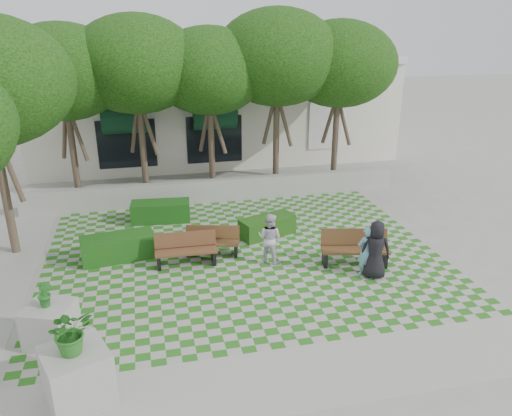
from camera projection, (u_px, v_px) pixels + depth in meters
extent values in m
plane|color=gray|center=(251.00, 272.00, 14.63)|extent=(90.00, 90.00, 0.00)
plane|color=#2B721E|center=(244.00, 257.00, 15.54)|extent=(12.00, 12.00, 0.00)
cube|color=#9E9B93|center=(300.00, 377.00, 10.36)|extent=(16.00, 2.00, 0.01)
cube|color=#9E9B93|center=(218.00, 190.00, 20.11)|extent=(15.00, 0.36, 0.90)
cube|color=#4E331B|center=(355.00, 250.00, 14.87)|extent=(2.08, 1.04, 0.07)
cube|color=#4E331B|center=(354.00, 237.00, 15.03)|extent=(1.97, 0.59, 0.50)
cube|color=black|center=(325.00, 257.00, 14.96)|extent=(0.23, 0.56, 0.49)
cube|color=black|center=(384.00, 257.00, 14.96)|extent=(0.23, 0.56, 0.49)
cube|color=brown|center=(212.00, 242.00, 15.54)|extent=(1.76, 0.92, 0.06)
cube|color=brown|center=(213.00, 232.00, 15.68)|extent=(1.66, 0.54, 0.42)
cube|color=black|center=(189.00, 248.00, 15.64)|extent=(0.21, 0.48, 0.41)
cube|color=black|center=(236.00, 249.00, 15.60)|extent=(0.21, 0.48, 0.41)
cube|color=#57341E|center=(186.00, 251.00, 14.87)|extent=(1.86, 0.62, 0.06)
cube|color=#57341E|center=(185.00, 239.00, 15.01)|extent=(1.85, 0.19, 0.46)
cube|color=black|center=(159.00, 261.00, 14.81)|extent=(0.12, 0.52, 0.45)
cube|color=black|center=(214.00, 256.00, 15.10)|extent=(0.12, 0.52, 0.45)
cube|color=#1C4713|center=(267.00, 226.00, 16.95)|extent=(2.04, 1.35, 0.66)
cube|color=#164913|center=(161.00, 211.00, 18.15)|extent=(2.16, 1.03, 0.73)
cube|color=#164713|center=(118.00, 247.00, 15.29)|extent=(2.29, 1.19, 0.76)
cube|color=#9E9B93|center=(78.00, 376.00, 9.54)|extent=(1.48, 1.48, 1.14)
imported|color=#296F22|center=(70.00, 331.00, 9.17)|extent=(1.00, 0.94, 0.89)
cube|color=#9E9B93|center=(51.00, 325.00, 11.28)|extent=(1.25, 1.25, 0.97)
imported|color=#287926|center=(45.00, 294.00, 10.99)|extent=(0.43, 0.39, 0.64)
imported|color=#6EABCA|center=(366.00, 251.00, 14.22)|extent=(0.57, 0.39, 1.49)
imported|color=black|center=(376.00, 250.00, 14.06)|extent=(0.97, 0.79, 1.71)
imported|color=silver|center=(270.00, 238.00, 14.99)|extent=(0.96, 0.93, 1.55)
cylinder|color=#47382B|center=(74.00, 156.00, 19.73)|extent=(0.26, 0.26, 3.64)
ellipsoid|color=#1E4C11|center=(62.00, 72.00, 18.56)|extent=(4.80, 4.80, 3.60)
cylinder|color=#47382B|center=(143.00, 150.00, 20.27)|extent=(0.26, 0.26, 3.81)
ellipsoid|color=#1E4C11|center=(136.00, 64.00, 19.04)|extent=(5.00, 5.00, 3.75)
cylinder|color=#47382B|center=(212.00, 149.00, 20.90)|extent=(0.26, 0.26, 3.58)
ellipsoid|color=#1E4C11|center=(209.00, 71.00, 19.74)|extent=(4.60, 4.60, 3.45)
cylinder|color=#47382B|center=(276.00, 142.00, 21.42)|extent=(0.26, 0.26, 3.92)
ellipsoid|color=#1E4C11|center=(277.00, 57.00, 20.17)|extent=(5.20, 5.20, 3.90)
cylinder|color=#47382B|center=(335.00, 141.00, 22.03)|extent=(0.26, 0.26, 3.70)
ellipsoid|color=#1E4C11|center=(339.00, 64.00, 20.85)|extent=(4.80, 4.80, 3.60)
cylinder|color=#47382B|center=(6.00, 195.00, 15.20)|extent=(0.26, 0.26, 3.81)
cube|color=silver|center=(212.00, 106.00, 26.85)|extent=(18.00, 8.00, 5.00)
cube|color=white|center=(223.00, 64.00, 22.32)|extent=(18.00, 0.30, 0.30)
cube|color=black|center=(326.00, 121.00, 24.36)|extent=(1.40, 0.10, 2.40)
cylinder|color=#103E22|center=(124.00, 113.00, 22.07)|extent=(3.00, 1.80, 1.80)
cube|color=black|center=(127.00, 144.00, 22.57)|extent=(2.60, 0.08, 2.20)
cylinder|color=#103E22|center=(213.00, 109.00, 22.91)|extent=(3.00, 1.80, 1.80)
cube|color=black|center=(214.00, 139.00, 23.42)|extent=(2.60, 0.08, 2.20)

